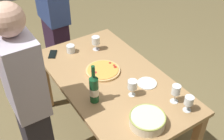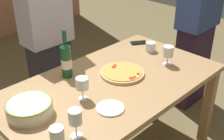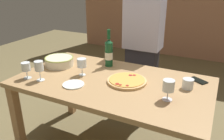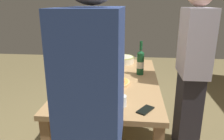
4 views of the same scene
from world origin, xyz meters
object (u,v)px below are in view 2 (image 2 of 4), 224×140
at_px(wine_bottle, 66,60).
at_px(cell_phone, 139,43).
at_px(wine_glass_near_pizza, 168,52).
at_px(person_guest_left, 198,24).
at_px(cup_amber, 151,47).
at_px(wine_glass_far_left, 57,135).
at_px(serving_bowl, 29,108).
at_px(dining_table, 112,93).
at_px(wine_glass_by_bottle, 75,118).
at_px(wine_glass_far_right, 82,84).
at_px(pizza, 122,73).
at_px(side_plate, 110,108).
at_px(person_host, 47,39).

height_order(wine_bottle, cell_phone, wine_bottle).
relative_size(wine_glass_near_pizza, person_guest_left, 0.09).
bearing_deg(cup_amber, wine_glass_far_left, -161.93).
bearing_deg(person_guest_left, serving_bowl, -3.15).
xyz_separation_m(dining_table, wine_bottle, (-0.17, 0.28, 0.23)).
distance_m(wine_glass_by_bottle, wine_glass_far_right, 0.35).
xyz_separation_m(wine_bottle, wine_glass_far_left, (-0.49, -0.56, -0.04)).
bearing_deg(pizza, person_guest_left, 1.29).
relative_size(serving_bowl, wine_glass_far_left, 1.95).
bearing_deg(cup_amber, wine_glass_far_right, -170.51).
height_order(cup_amber, person_guest_left, person_guest_left).
bearing_deg(wine_glass_near_pizza, serving_bowl, 169.99).
bearing_deg(serving_bowl, dining_table, -7.19).
bearing_deg(wine_glass_near_pizza, person_guest_left, 12.98).
bearing_deg(cell_phone, dining_table, -32.37).
bearing_deg(wine_glass_by_bottle, serving_bowl, 101.98).
relative_size(side_plate, person_guest_left, 0.10).
bearing_deg(person_guest_left, pizza, -0.81).
height_order(wine_glass_by_bottle, side_plate, wine_glass_by_bottle).
relative_size(wine_glass_far_right, person_guest_left, 0.09).
height_order(wine_glass_by_bottle, cup_amber, wine_glass_by_bottle).
bearing_deg(wine_glass_far_left, cell_phone, 24.14).
distance_m(wine_glass_by_bottle, cup_amber, 1.19).
distance_m(cup_amber, cell_phone, 0.19).
bearing_deg(person_host, dining_table, -0.00).
xyz_separation_m(pizza, cell_phone, (0.52, 0.28, -0.01)).
relative_size(wine_bottle, cell_phone, 2.47).
bearing_deg(person_guest_left, person_host, -33.38).
bearing_deg(side_plate, serving_bowl, 141.47).
distance_m(wine_glass_far_left, person_host, 1.24).
xyz_separation_m(wine_glass_far_right, side_plate, (0.05, -0.20, -0.11)).
distance_m(wine_bottle, wine_glass_by_bottle, 0.65).
height_order(dining_table, side_plate, side_plate).
height_order(dining_table, cell_phone, cell_phone).
height_order(wine_bottle, person_host, person_host).
bearing_deg(person_host, wine_bottle, -19.40).
relative_size(cup_amber, side_plate, 0.49).
xyz_separation_m(wine_bottle, cup_amber, (0.76, -0.16, -0.09)).
xyz_separation_m(dining_table, wine_glass_near_pizza, (0.49, -0.12, 0.19)).
distance_m(dining_table, wine_glass_by_bottle, 0.63).
height_order(wine_bottle, wine_glass_near_pizza, wine_bottle).
bearing_deg(wine_glass_near_pizza, wine_bottle, 149.04).
relative_size(wine_bottle, side_plate, 2.05).
xyz_separation_m(wine_glass_far_left, wine_glass_far_right, (0.38, 0.26, 0.01)).
relative_size(wine_glass_far_left, side_plate, 0.81).
bearing_deg(pizza, serving_bowl, 175.57).
relative_size(pizza, wine_glass_by_bottle, 1.92).
distance_m(serving_bowl, wine_bottle, 0.49).
relative_size(dining_table, wine_bottle, 4.50).
bearing_deg(wine_glass_far_right, dining_table, 3.95).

